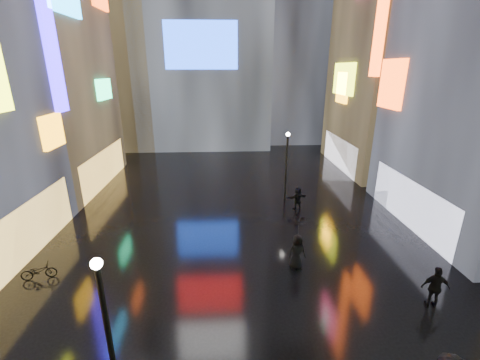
{
  "coord_description": "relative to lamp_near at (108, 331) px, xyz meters",
  "views": [
    {
      "loc": [
        -0.67,
        -1.14,
        9.57
      ],
      "look_at": [
        0.0,
        12.0,
        5.0
      ],
      "focal_mm": 24.0,
      "sensor_mm": 36.0,
      "label": 1
    }
  ],
  "objects": [
    {
      "name": "ground",
      "position": [
        3.85,
        14.22,
        -2.94
      ],
      "size": [
        140.0,
        140.0,
        0.0
      ],
      "primitive_type": "plane",
      "color": "black",
      "rests_on": "ground"
    },
    {
      "name": "pedestrian_4",
      "position": [
        6.74,
        6.86,
        -2.02
      ],
      "size": [
        1.01,
        0.77,
        1.85
      ],
      "primitive_type": "imported",
      "rotation": [
        0.0,
        0.0,
        0.22
      ],
      "color": "black",
      "rests_on": "ground"
    },
    {
      "name": "lamp_far",
      "position": [
        7.87,
        16.05,
        0.0
      ],
      "size": [
        0.3,
        0.3,
        5.2
      ],
      "color": "black",
      "rests_on": "ground"
    },
    {
      "name": "building_right_far",
      "position": [
        19.83,
        24.21,
        11.03
      ],
      "size": [
        10.28,
        12.0,
        28.0
      ],
      "color": "black",
      "rests_on": "ground"
    },
    {
      "name": "lamp_near",
      "position": [
        0.0,
        0.0,
        0.0
      ],
      "size": [
        0.3,
        0.3,
        5.2
      ],
      "color": "black",
      "rests_on": "ground"
    },
    {
      "name": "umbrella_2",
      "position": [
        6.74,
        6.86,
        -0.68
      ],
      "size": [
        1.04,
        1.06,
        0.83
      ],
      "primitive_type": "imported",
      "rotation": [
        0.0,
        0.0,
        2.98
      ],
      "color": "black",
      "rests_on": "pedestrian_4"
    },
    {
      "name": "building_left_far",
      "position": [
        -12.13,
        20.22,
        8.04
      ],
      "size": [
        10.28,
        12.0,
        22.0
      ],
      "color": "black",
      "rests_on": "ground"
    },
    {
      "name": "pedestrian_3",
      "position": [
        11.9,
        3.8,
        -1.99
      ],
      "size": [
        1.19,
        0.68,
        1.9
      ],
      "primitive_type": "imported",
      "rotation": [
        0.0,
        0.0,
        2.94
      ],
      "color": "black",
      "rests_on": "ground"
    },
    {
      "name": "bicycle",
      "position": [
        -5.78,
        6.59,
        -2.53
      ],
      "size": [
        1.66,
        0.89,
        0.83
      ],
      "primitive_type": "imported",
      "rotation": [
        0.0,
        0.0,
        1.79
      ],
      "color": "black",
      "rests_on": "ground"
    },
    {
      "name": "pedestrian_5",
      "position": [
        8.37,
        13.99,
        -2.12
      ],
      "size": [
        1.59,
        0.88,
        1.64
      ],
      "primitive_type": "imported",
      "rotation": [
        0.0,
        0.0,
        3.41
      ],
      "color": "black",
      "rests_on": "ground"
    },
    {
      "name": "tower_flank_left",
      "position": [
        -10.15,
        36.22,
        10.06
      ],
      "size": [
        10.0,
        10.0,
        26.0
      ],
      "primitive_type": "cube",
      "color": "black",
      "rests_on": "ground"
    },
    {
      "name": "tower_flank_right",
      "position": [
        12.85,
        40.22,
        14.06
      ],
      "size": [
        12.0,
        12.0,
        34.0
      ],
      "primitive_type": "cube",
      "color": "black",
      "rests_on": "ground"
    }
  ]
}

